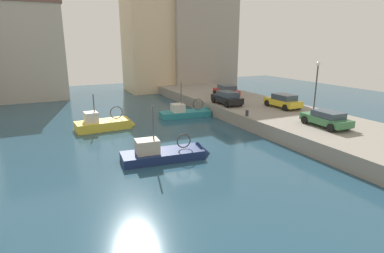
{
  "coord_description": "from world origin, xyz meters",
  "views": [
    {
      "loc": [
        -9.24,
        -20.84,
        7.66
      ],
      "look_at": [
        1.25,
        0.84,
        1.2
      ],
      "focal_mm": 29.39,
      "sensor_mm": 36.0,
      "label": 1
    }
  ],
  "objects_px": {
    "parked_car_red": "(226,91)",
    "mooring_bollard_mid": "(247,113)",
    "parked_car_yellow": "(283,101)",
    "fishing_boat_yellow": "(107,127)",
    "fishing_boat_teal": "(189,115)",
    "quay_streetlamp": "(317,80)",
    "parked_car_green": "(326,118)",
    "parked_car_black": "(227,98)",
    "fishing_boat_navy": "(168,157)"
  },
  "relations": [
    {
      "from": "mooring_bollard_mid",
      "to": "parked_car_green",
      "type": "bearing_deg",
      "value": -59.59
    },
    {
      "from": "fishing_boat_teal",
      "to": "parked_car_yellow",
      "type": "distance_m",
      "value": 9.89
    },
    {
      "from": "parked_car_red",
      "to": "parked_car_black",
      "type": "bearing_deg",
      "value": -121.14
    },
    {
      "from": "parked_car_black",
      "to": "mooring_bollard_mid",
      "type": "height_order",
      "value": "parked_car_black"
    },
    {
      "from": "fishing_boat_teal",
      "to": "parked_car_red",
      "type": "distance_m",
      "value": 7.56
    },
    {
      "from": "parked_car_red",
      "to": "mooring_bollard_mid",
      "type": "distance_m",
      "value": 10.71
    },
    {
      "from": "quay_streetlamp",
      "to": "fishing_boat_navy",
      "type": "bearing_deg",
      "value": -173.73
    },
    {
      "from": "parked_car_green",
      "to": "parked_car_red",
      "type": "distance_m",
      "value": 15.75
    },
    {
      "from": "fishing_boat_teal",
      "to": "mooring_bollard_mid",
      "type": "distance_m",
      "value": 7.43
    },
    {
      "from": "parked_car_yellow",
      "to": "mooring_bollard_mid",
      "type": "relative_size",
      "value": 7.31
    },
    {
      "from": "parked_car_green",
      "to": "parked_car_red",
      "type": "height_order",
      "value": "parked_car_red"
    },
    {
      "from": "fishing_boat_teal",
      "to": "parked_car_red",
      "type": "relative_size",
      "value": 1.59
    },
    {
      "from": "fishing_boat_teal",
      "to": "quay_streetlamp",
      "type": "bearing_deg",
      "value": -47.87
    },
    {
      "from": "fishing_boat_yellow",
      "to": "mooring_bollard_mid",
      "type": "relative_size",
      "value": 10.22
    },
    {
      "from": "parked_car_yellow",
      "to": "parked_car_black",
      "type": "height_order",
      "value": "parked_car_black"
    },
    {
      "from": "parked_car_black",
      "to": "fishing_boat_teal",
      "type": "bearing_deg",
      "value": 161.5
    },
    {
      "from": "parked_car_black",
      "to": "fishing_boat_navy",
      "type": "bearing_deg",
      "value": -138.04
    },
    {
      "from": "parked_car_black",
      "to": "mooring_bollard_mid",
      "type": "xyz_separation_m",
      "value": [
        -1.28,
        -5.47,
        -0.45
      ]
    },
    {
      "from": "parked_car_red",
      "to": "mooring_bollard_mid",
      "type": "height_order",
      "value": "parked_car_red"
    },
    {
      "from": "fishing_boat_yellow",
      "to": "parked_car_red",
      "type": "bearing_deg",
      "value": 15.65
    },
    {
      "from": "fishing_boat_teal",
      "to": "parked_car_green",
      "type": "xyz_separation_m",
      "value": [
        6.08,
        -12.61,
        1.75
      ]
    },
    {
      "from": "fishing_boat_navy",
      "to": "parked_car_green",
      "type": "height_order",
      "value": "fishing_boat_navy"
    },
    {
      "from": "parked_car_black",
      "to": "mooring_bollard_mid",
      "type": "distance_m",
      "value": 5.64
    },
    {
      "from": "fishing_boat_navy",
      "to": "parked_car_red",
      "type": "relative_size",
      "value": 1.63
    },
    {
      "from": "parked_car_yellow",
      "to": "fishing_boat_yellow",
      "type": "bearing_deg",
      "value": 166.44
    },
    {
      "from": "parked_car_red",
      "to": "fishing_boat_yellow",
      "type": "bearing_deg",
      "value": -164.35
    },
    {
      "from": "parked_car_yellow",
      "to": "quay_streetlamp",
      "type": "height_order",
      "value": "quay_streetlamp"
    },
    {
      "from": "parked_car_red",
      "to": "mooring_bollard_mid",
      "type": "xyz_separation_m",
      "value": [
        -3.97,
        -9.93,
        -0.45
      ]
    },
    {
      "from": "fishing_boat_navy",
      "to": "fishing_boat_teal",
      "type": "relative_size",
      "value": 1.03
    },
    {
      "from": "mooring_bollard_mid",
      "to": "quay_streetlamp",
      "type": "bearing_deg",
      "value": -23.03
    },
    {
      "from": "mooring_bollard_mid",
      "to": "parked_car_red",
      "type": "bearing_deg",
      "value": 68.2
    },
    {
      "from": "parked_car_green",
      "to": "parked_car_yellow",
      "type": "bearing_deg",
      "value": 74.21
    },
    {
      "from": "parked_car_red",
      "to": "quay_streetlamp",
      "type": "xyz_separation_m",
      "value": [
        1.68,
        -12.33,
        2.53
      ]
    },
    {
      "from": "fishing_boat_yellow",
      "to": "quay_streetlamp",
      "type": "height_order",
      "value": "quay_streetlamp"
    },
    {
      "from": "fishing_boat_teal",
      "to": "parked_car_black",
      "type": "xyz_separation_m",
      "value": [
        3.95,
        -1.32,
        1.81
      ]
    },
    {
      "from": "parked_car_red",
      "to": "parked_car_black",
      "type": "distance_m",
      "value": 5.21
    },
    {
      "from": "fishing_boat_yellow",
      "to": "parked_car_yellow",
      "type": "distance_m",
      "value": 17.59
    },
    {
      "from": "fishing_boat_yellow",
      "to": "parked_car_green",
      "type": "distance_m",
      "value": 18.88
    },
    {
      "from": "parked_car_green",
      "to": "parked_car_black",
      "type": "xyz_separation_m",
      "value": [
        -2.13,
        11.28,
        0.06
      ]
    },
    {
      "from": "fishing_boat_navy",
      "to": "fishing_boat_teal",
      "type": "distance_m",
      "value": 12.71
    },
    {
      "from": "parked_car_yellow",
      "to": "parked_car_black",
      "type": "bearing_deg",
      "value": 136.42
    },
    {
      "from": "parked_car_yellow",
      "to": "quay_streetlamp",
      "type": "distance_m",
      "value": 4.64
    },
    {
      "from": "mooring_bollard_mid",
      "to": "fishing_boat_navy",
      "type": "bearing_deg",
      "value": -156.5
    },
    {
      "from": "parked_car_red",
      "to": "parked_car_yellow",
      "type": "distance_m",
      "value": 8.58
    },
    {
      "from": "parked_car_green",
      "to": "quay_streetlamp",
      "type": "height_order",
      "value": "quay_streetlamp"
    },
    {
      "from": "fishing_boat_navy",
      "to": "parked_car_yellow",
      "type": "bearing_deg",
      "value": 20.51
    },
    {
      "from": "fishing_boat_yellow",
      "to": "parked_car_green",
      "type": "height_order",
      "value": "fishing_boat_yellow"
    },
    {
      "from": "fishing_boat_yellow",
      "to": "parked_car_yellow",
      "type": "height_order",
      "value": "fishing_boat_yellow"
    },
    {
      "from": "mooring_bollard_mid",
      "to": "parked_car_black",
      "type": "bearing_deg",
      "value": 76.83
    },
    {
      "from": "parked_car_black",
      "to": "quay_streetlamp",
      "type": "xyz_separation_m",
      "value": [
        4.37,
        -7.88,
        2.53
      ]
    }
  ]
}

